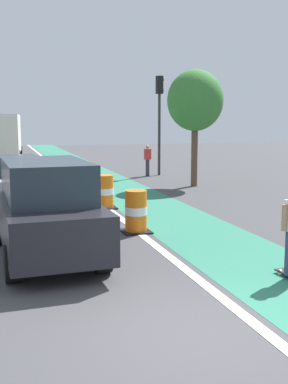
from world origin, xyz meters
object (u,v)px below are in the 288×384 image
(traffic_barrel_mid, at_px, (105,192))
(delivery_truck_down_block, at_px, (3,135))
(parked_suv_nearest, at_px, (47,209))
(traffic_barrel_front, at_px, (136,212))
(traffic_light_corner, at_px, (160,108))
(street_tree_sidewalk, at_px, (195,101))
(parked_sedan_second, at_px, (11,181))
(pedestrian_crossing, at_px, (148,159))

(traffic_barrel_mid, bearing_deg, delivery_truck_down_block, 98.67)
(parked_suv_nearest, xyz_separation_m, traffic_barrel_front, (2.41, 1.65, -0.50))
(traffic_light_corner, bearing_deg, parked_suv_nearest, -117.23)
(traffic_barrel_front, height_order, traffic_light_corner, traffic_light_corner)
(traffic_barrel_front, height_order, street_tree_sidewalk, street_tree_sidewalk)
(traffic_light_corner, bearing_deg, parked_sedan_second, -136.41)
(delivery_truck_down_block, bearing_deg, pedestrian_crossing, -57.10)
(delivery_truck_down_block, height_order, traffic_light_corner, traffic_light_corner)
(traffic_barrel_front, xyz_separation_m, delivery_truck_down_block, (-2.97, 22.84, 1.31))
(parked_suv_nearest, height_order, traffic_barrel_front, parked_suv_nearest)
(parked_sedan_second, bearing_deg, traffic_barrel_mid, -24.83)
(parked_suv_nearest, relative_size, delivery_truck_down_block, 0.60)
(delivery_truck_down_block, bearing_deg, traffic_light_corner, -53.83)
(parked_sedan_second, xyz_separation_m, traffic_barrel_front, (2.94, -4.94, -0.30))
(pedestrian_crossing, bearing_deg, parked_suv_nearest, -115.23)
(parked_sedan_second, bearing_deg, delivery_truck_down_block, 90.09)
(pedestrian_crossing, bearing_deg, parked_sedan_second, -134.60)
(street_tree_sidewalk, bearing_deg, traffic_light_corner, 91.02)
(traffic_light_corner, bearing_deg, delivery_truck_down_block, 126.17)
(parked_suv_nearest, relative_size, traffic_light_corner, 0.92)
(traffic_barrel_mid, xyz_separation_m, traffic_light_corner, (4.79, 8.67, 2.97))
(traffic_barrel_mid, xyz_separation_m, delivery_truck_down_block, (-2.93, 19.24, 1.31))
(parked_suv_nearest, distance_m, street_tree_sidewalk, 12.15)
(delivery_truck_down_block, relative_size, pedestrian_crossing, 4.81)
(traffic_barrel_mid, bearing_deg, traffic_barrel_front, -89.47)
(traffic_barrel_mid, relative_size, delivery_truck_down_block, 0.14)
(traffic_barrel_front, bearing_deg, delivery_truck_down_block, 97.40)
(parked_sedan_second, height_order, traffic_barrel_front, parked_sedan_second)
(parked_suv_nearest, xyz_separation_m, delivery_truck_down_block, (-0.56, 24.49, 0.81))
(parked_suv_nearest, relative_size, traffic_barrel_front, 4.29)
(parked_sedan_second, height_order, delivery_truck_down_block, delivery_truck_down_block)
(traffic_barrel_front, distance_m, traffic_barrel_mid, 3.60)
(traffic_barrel_front, xyz_separation_m, traffic_barrel_mid, (-0.03, 3.60, 0.00))
(parked_suv_nearest, height_order, parked_sedan_second, parked_suv_nearest)
(delivery_truck_down_block, height_order, pedestrian_crossing, delivery_truck_down_block)
(parked_sedan_second, height_order, pedestrian_crossing, parked_sedan_second)
(street_tree_sidewalk, bearing_deg, delivery_truck_down_block, 117.33)
(delivery_truck_down_block, bearing_deg, traffic_barrel_mid, -81.33)
(traffic_barrel_front, bearing_deg, traffic_barrel_mid, 90.53)
(traffic_barrel_front, bearing_deg, parked_suv_nearest, -145.56)
(pedestrian_crossing, bearing_deg, traffic_light_corner, 19.50)
(parked_suv_nearest, bearing_deg, traffic_barrel_front, 34.44)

